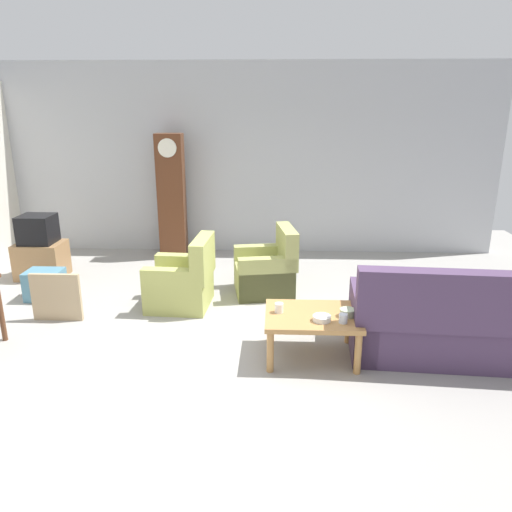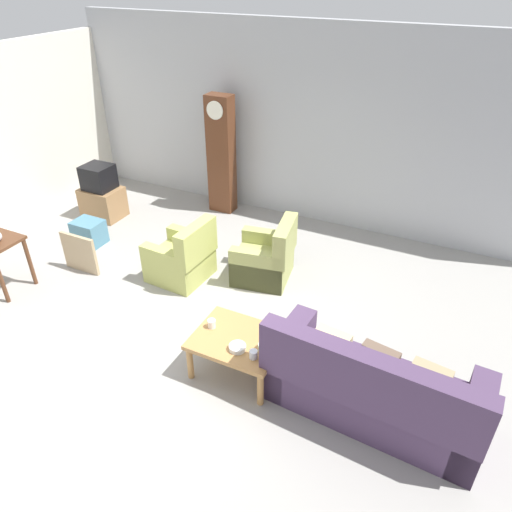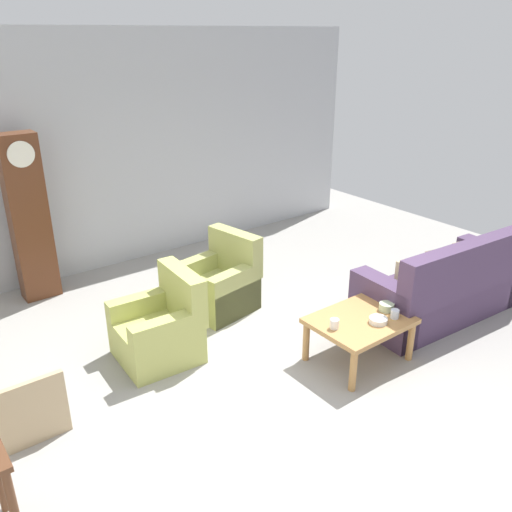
# 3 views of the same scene
# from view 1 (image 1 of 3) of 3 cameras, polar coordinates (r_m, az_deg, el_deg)

# --- Properties ---
(ground_plane) EXTENTS (10.40, 10.40, 0.00)m
(ground_plane) POSITION_cam_1_polar(r_m,az_deg,el_deg) (5.52, -2.47, -9.85)
(ground_plane) COLOR #999691
(garage_door_wall) EXTENTS (8.40, 0.16, 3.20)m
(garage_door_wall) POSITION_cam_1_polar(r_m,az_deg,el_deg) (8.56, -0.58, 11.13)
(garage_door_wall) COLOR #ADAFB5
(garage_door_wall) RESTS_ON ground_plane
(couch_floral) EXTENTS (2.15, 1.02, 1.04)m
(couch_floral) POSITION_cam_1_polar(r_m,az_deg,el_deg) (5.43, 22.28, -7.58)
(couch_floral) COLOR #4C3856
(couch_floral) RESTS_ON ground_plane
(armchair_olive_near) EXTENTS (0.83, 0.80, 0.92)m
(armchair_olive_near) POSITION_cam_1_polar(r_m,az_deg,el_deg) (6.39, -8.49, -3.18)
(armchair_olive_near) COLOR tan
(armchair_olive_near) RESTS_ON ground_plane
(armchair_olive_far) EXTENTS (0.91, 0.88, 0.92)m
(armchair_olive_far) POSITION_cam_1_polar(r_m,az_deg,el_deg) (6.76, 1.31, -1.82)
(armchair_olive_far) COLOR tan
(armchair_olive_far) RESTS_ON ground_plane
(coffee_table_wood) EXTENTS (0.96, 0.76, 0.48)m
(coffee_table_wood) POSITION_cam_1_polar(r_m,az_deg,el_deg) (5.07, 6.57, -7.43)
(coffee_table_wood) COLOR #B27F47
(coffee_table_wood) RESTS_ON ground_plane
(grandfather_clock) EXTENTS (0.44, 0.30, 2.06)m
(grandfather_clock) POSITION_cam_1_polar(r_m,az_deg,el_deg) (8.38, -9.79, 6.87)
(grandfather_clock) COLOR #562D19
(grandfather_clock) RESTS_ON ground_plane
(tv_stand_cabinet) EXTENTS (0.68, 0.52, 0.54)m
(tv_stand_cabinet) POSITION_cam_1_polar(r_m,az_deg,el_deg) (8.05, -23.68, -0.43)
(tv_stand_cabinet) COLOR #997047
(tv_stand_cabinet) RESTS_ON ground_plane
(tv_crt) EXTENTS (0.48, 0.44, 0.42)m
(tv_crt) POSITION_cam_1_polar(r_m,az_deg,el_deg) (7.93, -24.09, 2.87)
(tv_crt) COLOR black
(tv_crt) RESTS_ON tv_stand_cabinet
(framed_picture_leaning) EXTENTS (0.60, 0.05, 0.59)m
(framed_picture_leaning) POSITION_cam_1_polar(r_m,az_deg,el_deg) (6.38, -22.23, -4.46)
(framed_picture_leaning) COLOR tan
(framed_picture_leaning) RESTS_ON ground_plane
(storage_box_blue) EXTENTS (0.46, 0.37, 0.39)m
(storage_box_blue) POSITION_cam_1_polar(r_m,az_deg,el_deg) (7.17, -23.34, -3.08)
(storage_box_blue) COLOR teal
(storage_box_blue) RESTS_ON ground_plane
(cup_white_porcelain) EXTENTS (0.09, 0.09, 0.10)m
(cup_white_porcelain) POSITION_cam_1_polar(r_m,az_deg,el_deg) (5.03, 2.70, -6.05)
(cup_white_porcelain) COLOR white
(cup_white_porcelain) RESTS_ON coffee_table_wood
(cup_blue_rimmed) EXTENTS (0.09, 0.09, 0.09)m
(cup_blue_rimmed) POSITION_cam_1_polar(r_m,az_deg,el_deg) (4.87, 10.12, -7.16)
(cup_blue_rimmed) COLOR silver
(cup_blue_rimmed) RESTS_ON coffee_table_wood
(bowl_white_stacked) EXTENTS (0.18, 0.18, 0.05)m
(bowl_white_stacked) POSITION_cam_1_polar(r_m,az_deg,el_deg) (4.89, 7.67, -7.19)
(bowl_white_stacked) COLOR white
(bowl_white_stacked) RESTS_ON coffee_table_wood
(bowl_shallow_green) EXTENTS (0.16, 0.16, 0.08)m
(bowl_shallow_green) POSITION_cam_1_polar(r_m,az_deg,el_deg) (5.03, 10.59, -6.50)
(bowl_shallow_green) COLOR #B2C69E
(bowl_shallow_green) RESTS_ON coffee_table_wood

